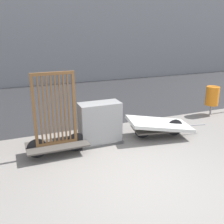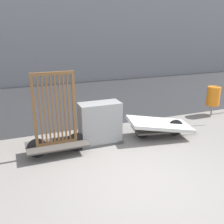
{
  "view_description": "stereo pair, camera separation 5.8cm",
  "coord_description": "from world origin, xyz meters",
  "views": [
    {
      "loc": [
        -2.42,
        -4.03,
        2.99
      ],
      "look_at": [
        0.0,
        1.92,
        0.92
      ],
      "focal_mm": 42.0,
      "sensor_mm": 36.0,
      "label": 1
    },
    {
      "loc": [
        -2.37,
        -4.05,
        2.99
      ],
      "look_at": [
        0.0,
        1.92,
        0.92
      ],
      "focal_mm": 42.0,
      "sensor_mm": 36.0,
      "label": 2
    }
  ],
  "objects": [
    {
      "name": "bike_cart_with_bedframe",
      "position": [
        -1.45,
        1.92,
        0.67
      ],
      "size": [
        2.19,
        0.74,
        2.05
      ],
      "rotation": [
        0.0,
        0.0,
        0.0
      ],
      "color": "#4C4742",
      "rests_on": "ground_plane"
    },
    {
      "name": "ground_plane",
      "position": [
        0.0,
        0.0,
        0.0
      ],
      "size": [
        60.0,
        60.0,
        0.0
      ],
      "primitive_type": "plane",
      "color": "gray"
    },
    {
      "name": "trash_bin",
      "position": [
        4.27,
        2.98,
        0.68
      ],
      "size": [
        0.45,
        0.45,
        1.02
      ],
      "color": "gray",
      "rests_on": "ground_plane"
    },
    {
      "name": "bike_cart_with_mattress",
      "position": [
        1.46,
        1.92,
        0.36
      ],
      "size": [
        2.38,
        1.26,
        0.57
      ],
      "rotation": [
        0.0,
        0.0,
        -0.18
      ],
      "color": "#4C4742",
      "rests_on": "ground_plane"
    },
    {
      "name": "road_strip",
      "position": [
        0.0,
        6.83,
        0.0
      ],
      "size": [
        56.0,
        7.0,
        0.01
      ],
      "color": "#2D2D30",
      "rests_on": "ground_plane"
    },
    {
      "name": "utility_cabinet",
      "position": [
        -0.26,
        2.15,
        0.53
      ],
      "size": [
        1.16,
        0.58,
        1.13
      ],
      "color": "#4C4C4C",
      "rests_on": "ground_plane"
    }
  ]
}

